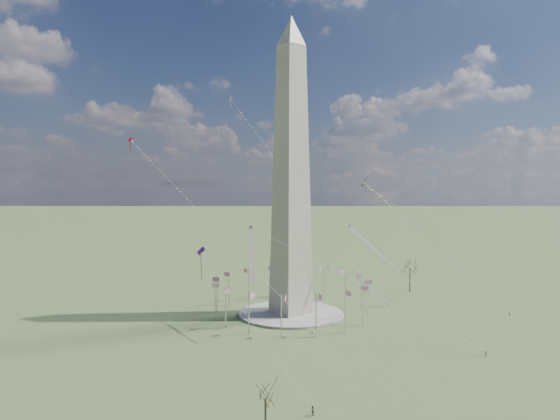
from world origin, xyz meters
TOP-DOWN VIEW (x-y plane):
  - ground at (0.00, 0.00)m, footprint 2000.00×2000.00m
  - plaza at (0.00, 0.00)m, footprint 36.00×36.00m
  - washington_monument at (0.00, 0.00)m, footprint 15.56×15.56m
  - flagpole_ring at (-0.00, -0.00)m, footprint 54.40×54.40m
  - tree_near at (61.96, -1.74)m, footprint 8.53×8.53m
  - tree_far at (-54.13, -59.99)m, footprint 5.25×5.25m
  - person_east at (57.80, -46.47)m, footprint 0.60×0.44m
  - person_west at (-43.41, -60.58)m, footprint 1.01×0.82m
  - person_centre at (14.11, -63.24)m, footprint 0.99×0.67m
  - kite_delta_black at (42.02, 4.32)m, footprint 11.83×16.13m
  - kite_diamond_purple at (-31.22, 5.94)m, footprint 2.24×3.46m
  - kite_streamer_left at (17.95, -17.52)m, footprint 2.86×20.14m
  - kite_streamer_mid at (-20.11, -5.53)m, footprint 12.94×18.52m
  - kite_streamer_right at (23.97, -4.50)m, footprint 20.41×15.31m
  - kite_small_red at (-43.38, 32.04)m, footprint 1.54×1.83m
  - kite_small_white at (5.93, 48.01)m, footprint 1.65×2.37m

SIDE VIEW (x-z plane):
  - ground at x=0.00m, z-range 0.00..0.00m
  - plaza at x=0.00m, z-range 0.00..0.80m
  - person_east at x=57.80m, z-range 0.00..1.51m
  - person_centre at x=14.11m, z-range 0.00..1.56m
  - person_west at x=-43.41m, z-range 0.00..1.95m
  - tree_far at x=-54.13m, z-range 1.95..11.14m
  - flagpole_ring at x=0.00m, z-range 0.77..13.77m
  - kite_streamer_right at x=23.97m, z-range 1.33..17.93m
  - tree_near at x=61.96m, z-range 3.18..18.12m
  - kite_diamond_purple at x=-31.22m, z-range 17.63..28.18m
  - kite_streamer_left at x=17.95m, z-range 18.69..32.51m
  - kite_streamer_mid at x=-20.11m, z-range 18.52..33.22m
  - kite_delta_black at x=42.02m, z-range 37.57..51.24m
  - washington_monument at x=0.00m, z-range -2.05..97.95m
  - kite_small_red at x=-43.38m, z-range 56.76..61.66m
  - kite_small_white at x=5.93m, z-range 77.71..82.64m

